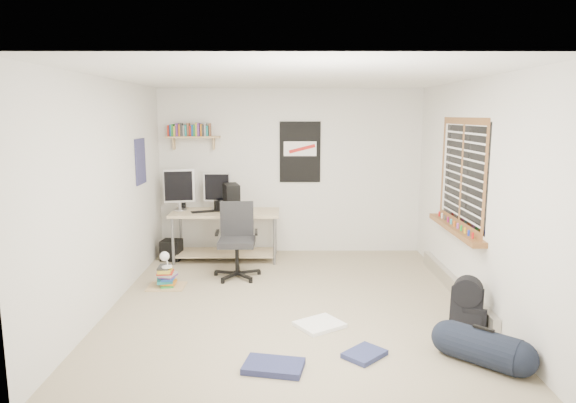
{
  "coord_description": "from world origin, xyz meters",
  "views": [
    {
      "loc": [
        -0.06,
        -5.56,
        2.11
      ],
      "look_at": [
        -0.04,
        0.33,
        1.11
      ],
      "focal_mm": 32.0,
      "sensor_mm": 36.0,
      "label": 1
    }
  ],
  "objects_px": {
    "desk": "(226,235)",
    "duffel_bag": "(482,349)",
    "book_stack": "(166,275)",
    "office_chair": "(237,241)",
    "backpack": "(467,308)"
  },
  "relations": [
    {
      "from": "desk",
      "to": "duffel_bag",
      "type": "distance_m",
      "value": 4.14
    },
    {
      "from": "book_stack",
      "to": "office_chair",
      "type": "bearing_deg",
      "value": 24.89
    },
    {
      "from": "desk",
      "to": "book_stack",
      "type": "height_order",
      "value": "desk"
    },
    {
      "from": "desk",
      "to": "office_chair",
      "type": "bearing_deg",
      "value": -49.03
    },
    {
      "from": "duffel_bag",
      "to": "book_stack",
      "type": "bearing_deg",
      "value": -169.59
    },
    {
      "from": "office_chair",
      "to": "duffel_bag",
      "type": "relative_size",
      "value": 1.61
    },
    {
      "from": "office_chair",
      "to": "backpack",
      "type": "distance_m",
      "value": 2.95
    },
    {
      "from": "office_chair",
      "to": "book_stack",
      "type": "distance_m",
      "value": 0.99
    },
    {
      "from": "desk",
      "to": "backpack",
      "type": "relative_size",
      "value": 3.84
    },
    {
      "from": "desk",
      "to": "book_stack",
      "type": "bearing_deg",
      "value": -90.96
    },
    {
      "from": "backpack",
      "to": "book_stack",
      "type": "xyz_separation_m",
      "value": [
        -3.3,
        1.22,
        -0.05
      ]
    },
    {
      "from": "office_chair",
      "to": "backpack",
      "type": "relative_size",
      "value": 2.43
    },
    {
      "from": "desk",
      "to": "office_chair",
      "type": "height_order",
      "value": "office_chair"
    },
    {
      "from": "duffel_bag",
      "to": "backpack",
      "type": "bearing_deg",
      "value": 122.98
    },
    {
      "from": "book_stack",
      "to": "duffel_bag",
      "type": "bearing_deg",
      "value": -32.45
    }
  ]
}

